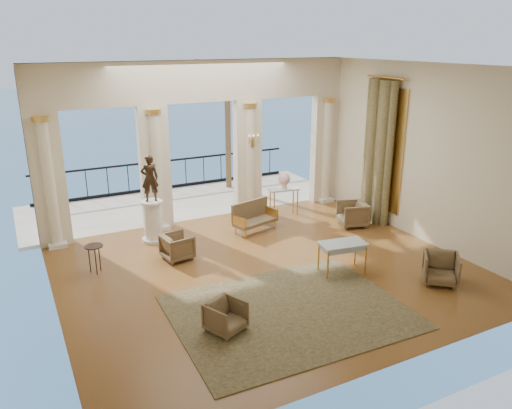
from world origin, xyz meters
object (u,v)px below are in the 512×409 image
armchair_a (226,315)px  statue (150,178)px  armchair_b (441,267)px  pedestal (153,222)px  settee (253,216)px  side_table (94,250)px  game_table (343,246)px  armchair_d (177,245)px  armchair_c (352,213)px  console_table (284,193)px

armchair_a → statue: (0.04, 4.75, 1.38)m
armchair_b → pedestal: size_ratio=0.67×
settee → statue: bearing=154.4°
side_table → armchair_b: bearing=-30.9°
settee → statue: size_ratio=1.12×
settee → game_table: 3.27m
armchair_d → game_table: 3.90m
game_table → side_table: bearing=161.9°
armchair_a → armchair_b: (4.88, -0.39, 0.05)m
armchair_c → side_table: 7.01m
armchair_a → side_table: (-1.65, 3.52, 0.25)m
console_table → side_table: console_table is taller
armchair_a → console_table: (4.05, 4.88, 0.39)m
armchair_a → armchair_d: size_ratio=0.92×
armchair_b → statue: size_ratio=0.61×
console_table → armchair_c: bearing=-43.4°
armchair_a → side_table: 3.89m
armchair_a → statue: statue is taller
settee → game_table: size_ratio=1.21×
armchair_b → game_table: 2.13m
armchair_a → armchair_b: size_ratio=0.86×
pedestal → side_table: bearing=-143.9°
armchair_b → settee: 5.11m
armchair_b → statue: (-4.84, 5.15, 1.33)m
console_table → statue: bearing=-170.7°
armchair_c → side_table: size_ratio=1.15×
game_table → armchair_b: bearing=-33.2°
armchair_c → pedestal: 5.51m
armchair_d → game_table: bearing=-135.3°
armchair_c → armchair_d: bearing=-73.9°
pedestal → console_table: 4.01m
armchair_d → statue: bearing=0.6°
armchair_a → armchair_c: 6.27m
game_table → console_table: (0.74, 3.87, 0.07)m
pedestal → armchair_a: bearing=-90.5°
armchair_c → armchair_b: bearing=10.1°
armchair_a → settee: settee is taller
pedestal → console_table: (4.01, 0.13, 0.17)m
armchair_b → game_table: bearing=179.5°
armchair_c → pedestal: (-5.31, 1.47, 0.15)m
game_table → console_table: size_ratio=1.19×
settee → side_table: size_ratio=2.05×
console_table → side_table: bearing=-159.1°
armchair_a → armchair_d: armchair_d is taller
armchair_b → armchair_c: 3.71m
console_table → side_table: size_ratio=1.42×
console_table → side_table: 5.86m
armchair_c → game_table: size_ratio=0.68×
armchair_b → console_table: 5.35m
pedestal → side_table: pedestal is taller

